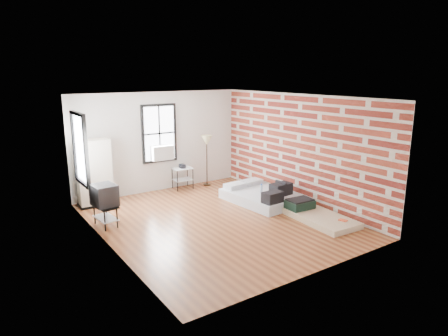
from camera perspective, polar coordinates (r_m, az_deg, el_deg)
ground at (r=9.26m, az=-1.01°, el=-7.48°), size 6.00×6.00×0.00m
room_shell at (r=9.21m, az=-1.08°, el=3.63°), size 5.02×6.02×2.80m
mattress_main at (r=10.54m, az=5.60°, el=-3.92°), size 1.57×2.04×0.62m
mattress_bare at (r=9.53m, az=12.97°, el=-6.51°), size 0.99×1.75×0.37m
wardrobe at (r=10.57m, az=-18.06°, el=-0.70°), size 0.88×0.53×1.70m
side_table at (r=11.63m, az=-5.96°, el=-0.57°), size 0.59×0.48×0.73m
floor_lamp at (r=11.79m, az=-2.49°, el=3.58°), size 0.32×0.32×1.51m
tv_stand at (r=9.10m, az=-16.70°, el=-3.94°), size 0.52×0.71×0.95m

